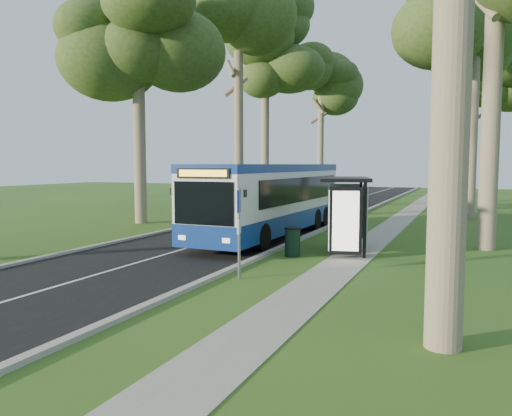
{
  "coord_description": "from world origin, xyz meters",
  "views": [
    {
      "loc": [
        6.88,
        -15.55,
        3.36
      ],
      "look_at": [
        -1.1,
        2.92,
        1.6
      ],
      "focal_mm": 35.0,
      "sensor_mm": 36.0,
      "label": 1
    }
  ],
  "objects_px": {
    "car_white": "(274,194)",
    "bus": "(272,199)",
    "litter_bin": "(293,242)",
    "bus_shelter": "(346,200)",
    "bus_stop_sign": "(239,223)",
    "car_silver": "(302,191)"
  },
  "relations": [
    {
      "from": "bus_stop_sign",
      "to": "car_white",
      "type": "xyz_separation_m",
      "value": [
        -9.16,
        26.39,
        -0.81
      ]
    },
    {
      "from": "car_silver",
      "to": "bus",
      "type": "bearing_deg",
      "value": -63.4
    },
    {
      "from": "bus_stop_sign",
      "to": "car_silver",
      "type": "relative_size",
      "value": 0.55
    },
    {
      "from": "bus",
      "to": "bus_shelter",
      "type": "relative_size",
      "value": 3.47
    },
    {
      "from": "bus",
      "to": "car_white",
      "type": "distance_m",
      "value": 19.19
    },
    {
      "from": "bus_stop_sign",
      "to": "litter_bin",
      "type": "distance_m",
      "value": 4.2
    },
    {
      "from": "bus",
      "to": "car_silver",
      "type": "height_order",
      "value": "bus"
    },
    {
      "from": "bus_shelter",
      "to": "litter_bin",
      "type": "distance_m",
      "value": 2.56
    },
    {
      "from": "bus_shelter",
      "to": "bus_stop_sign",
      "type": "bearing_deg",
      "value": -124.44
    },
    {
      "from": "bus",
      "to": "litter_bin",
      "type": "height_order",
      "value": "bus"
    },
    {
      "from": "car_silver",
      "to": "litter_bin",
      "type": "bearing_deg",
      "value": -60.89
    },
    {
      "from": "bus_shelter",
      "to": "car_silver",
      "type": "relative_size",
      "value": 0.75
    },
    {
      "from": "car_white",
      "to": "bus_shelter",
      "type": "bearing_deg",
      "value": -68.82
    },
    {
      "from": "litter_bin",
      "to": "car_silver",
      "type": "xyz_separation_m",
      "value": [
        -9.13,
        29.04,
        0.27
      ]
    },
    {
      "from": "bus",
      "to": "litter_bin",
      "type": "relative_size",
      "value": 11.97
    },
    {
      "from": "bus_stop_sign",
      "to": "car_silver",
      "type": "bearing_deg",
      "value": 91.93
    },
    {
      "from": "car_white",
      "to": "bus_stop_sign",
      "type": "bearing_deg",
      "value": -77.38
    },
    {
      "from": "car_white",
      "to": "bus",
      "type": "bearing_deg",
      "value": -75.59
    },
    {
      "from": "litter_bin",
      "to": "car_white",
      "type": "distance_m",
      "value": 24.26
    },
    {
      "from": "bus_stop_sign",
      "to": "car_silver",
      "type": "xyz_separation_m",
      "value": [
        -8.87,
        33.08,
        -0.85
      ]
    },
    {
      "from": "bus",
      "to": "car_white",
      "type": "xyz_separation_m",
      "value": [
        -6.85,
        17.91,
        -0.9
      ]
    },
    {
      "from": "bus",
      "to": "car_silver",
      "type": "relative_size",
      "value": 2.61
    }
  ]
}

